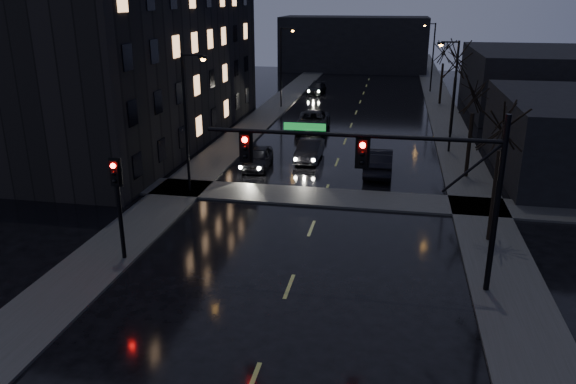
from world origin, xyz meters
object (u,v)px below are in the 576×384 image
at_px(lead_car, 378,161).
at_px(oncoming_car_a, 258,158).
at_px(oncoming_car_b, 309,150).
at_px(oncoming_car_c, 313,121).
at_px(oncoming_car_d, 316,88).

bearing_deg(lead_car, oncoming_car_a, 1.35).
distance_m(oncoming_car_b, oncoming_car_c, 9.22).
bearing_deg(oncoming_car_c, oncoming_car_d, 94.02).
height_order(oncoming_car_a, oncoming_car_d, oncoming_car_a).
relative_size(oncoming_car_b, lead_car, 0.86).
bearing_deg(oncoming_car_d, oncoming_car_a, -85.23).
xyz_separation_m(oncoming_car_b, oncoming_car_d, (-3.50, 28.25, -0.07)).
height_order(oncoming_car_a, oncoming_car_b, oncoming_car_b).
height_order(oncoming_car_a, lead_car, lead_car).
bearing_deg(oncoming_car_c, lead_car, -65.59).
xyz_separation_m(oncoming_car_a, oncoming_car_d, (-0.41, 30.76, -0.07)).
bearing_deg(lead_car, oncoming_car_d, -74.99).
distance_m(oncoming_car_d, lead_car, 31.66).
xyz_separation_m(oncoming_car_c, lead_car, (5.96, -11.44, 0.02)).
bearing_deg(oncoming_car_d, oncoming_car_b, -78.92).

